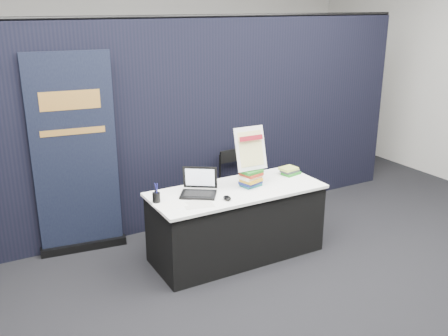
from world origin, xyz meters
TOP-DOWN VIEW (x-y plane):
  - floor at (0.00, 0.00)m, footprint 8.00×8.00m
  - wall_back at (0.00, 4.00)m, footprint 8.00×0.02m
  - drape_partition at (0.00, 1.60)m, footprint 6.00×0.08m
  - display_table at (0.00, 0.55)m, footprint 1.80×0.75m
  - laptop at (-0.43, 0.62)m, footprint 0.42×0.44m
  - mouse at (-0.23, 0.35)m, footprint 0.09×0.13m
  - brochure_left at (-0.77, 0.48)m, footprint 0.30×0.23m
  - brochure_mid at (-0.53, 0.37)m, footprint 0.31×0.25m
  - brochure_right at (-0.42, 0.56)m, footprint 0.30×0.25m
  - pen_cup at (-0.85, 0.62)m, footprint 0.10×0.10m
  - book_stack_tall at (0.18, 0.55)m, footprint 0.24×0.20m
  - book_stack_short at (0.75, 0.66)m, footprint 0.20×0.16m
  - info_sign at (0.18, 0.58)m, footprint 0.34×0.16m
  - pullup_banner at (-1.39, 1.47)m, footprint 0.90×0.21m
  - stacking_chair at (0.48, 1.28)m, footprint 0.42×0.43m

SIDE VIEW (x-z plane):
  - floor at x=0.00m, z-range 0.00..0.00m
  - display_table at x=0.00m, z-range 0.00..0.75m
  - stacking_chair at x=0.48m, z-range 0.05..0.93m
  - brochure_right at x=-0.42m, z-range 0.75..0.75m
  - brochure_mid at x=-0.53m, z-range 0.75..0.75m
  - brochure_left at x=-0.77m, z-range 0.75..0.75m
  - mouse at x=-0.23m, z-range 0.75..0.79m
  - book_stack_short at x=0.75m, z-range 0.75..0.83m
  - pen_cup at x=-0.85m, z-range 0.75..0.85m
  - laptop at x=-0.43m, z-range 0.68..0.94m
  - book_stack_tall at x=0.18m, z-range 0.75..0.92m
  - pullup_banner at x=-1.39m, z-range -0.12..2.00m
  - info_sign at x=0.18m, z-range 0.92..1.37m
  - drape_partition at x=0.00m, z-range 0.00..2.40m
  - wall_back at x=0.00m, z-range 0.00..3.50m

